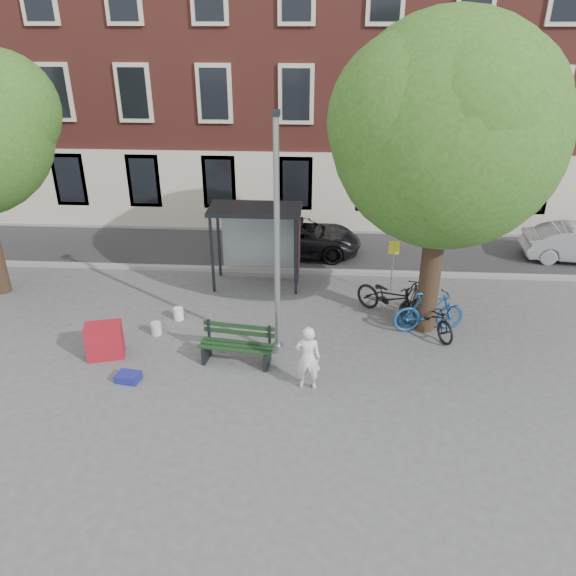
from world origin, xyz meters
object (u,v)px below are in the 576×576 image
(bike_b, at_px, (429,311))
(bike_c, at_px, (432,315))
(car_dark, at_px, (297,236))
(lamppost, at_px, (277,254))
(bike_a, at_px, (390,298))
(bench, at_px, (237,347))
(bus_shelter, at_px, (268,228))
(painter, at_px, (308,358))
(red_stand, at_px, (105,341))
(notice_sign, at_px, (393,257))
(bike_d, at_px, (410,301))

(bike_b, xyz_separation_m, bike_c, (0.09, -0.07, -0.08))
(car_dark, bearing_deg, lamppost, -179.22)
(bike_a, bearing_deg, bench, 163.42)
(bus_shelter, bearing_deg, bike_b, -30.44)
(bench, relative_size, bike_b, 0.95)
(lamppost, distance_m, painter, 2.59)
(lamppost, xyz_separation_m, red_stand, (-4.41, -0.45, -2.33))
(red_stand, height_order, notice_sign, notice_sign)
(bench, height_order, bike_a, bike_a)
(car_dark, bearing_deg, bench, 173.13)
(lamppost, bearing_deg, notice_sign, 46.73)
(painter, bearing_deg, bus_shelter, -74.02)
(lamppost, xyz_separation_m, car_dark, (0.18, 6.75, -2.14))
(red_stand, bearing_deg, bike_d, 17.52)
(bus_shelter, xyz_separation_m, bike_d, (4.26, -2.01, -1.40))
(bike_c, bearing_deg, painter, -163.97)
(red_stand, bearing_deg, bench, -0.87)
(bus_shelter, height_order, notice_sign, bus_shelter)
(bench, xyz_separation_m, red_stand, (-3.42, 0.05, 0.01))
(painter, xyz_separation_m, bike_a, (2.25, 3.60, -0.22))
(notice_sign, bearing_deg, painter, -114.41)
(bench, relative_size, red_stand, 2.12)
(bike_a, height_order, red_stand, bike_a)
(notice_sign, bearing_deg, bike_d, -71.74)
(lamppost, relative_size, notice_sign, 3.35)
(painter, distance_m, bike_d, 4.57)
(bike_c, height_order, notice_sign, notice_sign)
(bike_b, bearing_deg, bike_a, 41.41)
(lamppost, bearing_deg, bike_a, 34.73)
(bus_shelter, height_order, red_stand, bus_shelter)
(bike_c, height_order, red_stand, bike_c)
(bench, height_order, bike_c, bike_c)
(lamppost, bearing_deg, bike_b, 18.49)
(car_dark, height_order, notice_sign, notice_sign)
(car_dark, distance_m, red_stand, 8.55)
(bike_a, distance_m, car_dark, 5.45)
(painter, xyz_separation_m, car_dark, (-0.63, 8.23, -0.18))
(bike_a, bearing_deg, bike_b, -86.88)
(bike_c, bearing_deg, bike_d, 98.60)
(bench, bearing_deg, bike_a, 40.44)
(bus_shelter, xyz_separation_m, bike_c, (4.76, -2.81, -1.39))
(bus_shelter, height_order, car_dark, bus_shelter)
(car_dark, bearing_deg, bike_a, -145.77)
(bike_d, height_order, notice_sign, notice_sign)
(painter, bearing_deg, bench, -26.73)
(bike_b, height_order, car_dark, car_dark)
(painter, xyz_separation_m, bench, (-1.80, 0.98, -0.38))
(bike_a, relative_size, bike_c, 1.13)
(bike_c, relative_size, red_stand, 2.23)
(bike_a, height_order, bike_b, bike_b)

